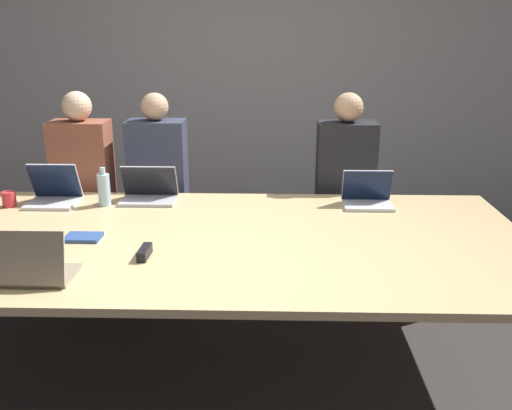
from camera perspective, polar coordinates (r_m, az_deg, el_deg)
The scene contains 14 objects.
ground_plane at distance 3.41m, azimuth -4.61°, elevation -15.16°, with size 24.00×24.00×0.00m, color #383333.
curtain_wall at distance 5.41m, azimuth -2.10°, elevation 12.98°, with size 12.00×0.06×2.80m.
conference_table at distance 3.08m, azimuth -4.94°, elevation -4.04°, with size 3.46×1.63×0.76m.
laptop_near_left at distance 2.70m, azimuth -21.51°, elevation -5.76°, with size 0.34×0.25×0.25m.
laptop_far_left at distance 3.82m, azimuth -19.57°, elevation 1.24°, with size 0.31×0.26×0.26m.
person_far_left at distance 4.25m, azimuth -16.73°, elevation 1.05°, with size 0.40×0.24×1.41m.
cup_far_left at distance 3.86m, azimuth -23.46°, elevation 0.54°, with size 0.08×0.08×0.10m.
laptop_far_midleft at distance 3.72m, azimuth -10.66°, elevation 1.41°, with size 0.35×0.23×0.23m.
person_far_midleft at distance 4.16m, azimuth -9.64°, elevation 1.07°, with size 0.40×0.24×1.40m.
bottle_far_midleft at distance 3.67m, azimuth -14.97°, elevation 1.55°, with size 0.08×0.08×0.24m.
laptop_far_right at distance 3.63m, azimuth 11.09°, elevation 0.96°, with size 0.31×0.22×0.22m.
person_far_right at distance 4.07m, azimuth 8.82°, elevation 0.86°, with size 0.40×0.24×1.41m.
stapler at distance 2.84m, azimuth -11.08°, elevation -4.67°, with size 0.05×0.15×0.05m.
notebook at distance 3.16m, azimuth -16.90°, elevation -3.11°, with size 0.19×0.13×0.02m.
Camera 1 is at (0.35, -2.84, 1.85)m, focal length 40.00 mm.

